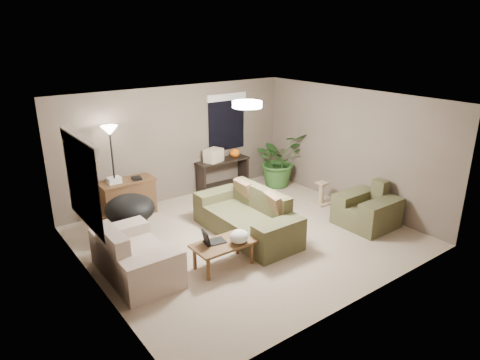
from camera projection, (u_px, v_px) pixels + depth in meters
room_shell at (247, 172)px, 7.49m from camera, size 5.50×5.50×5.50m
main_sofa at (248, 219)px, 7.91m from camera, size 0.95×2.20×0.85m
throw_pillows at (259, 198)px, 7.94m from camera, size 0.32×1.37×0.47m
loveseat at (134, 258)px, 6.57m from camera, size 0.90×1.60×0.85m
armchair at (367, 211)px, 8.28m from camera, size 0.95×1.00×0.85m
coffee_table at (224, 246)px, 6.80m from camera, size 1.00×0.55×0.42m
laptop at (211, 240)px, 6.74m from camera, size 0.39×0.28×0.24m
plastic_bag at (239, 237)px, 6.74m from camera, size 0.38×0.36×0.22m
desk at (128, 198)px, 8.70m from camera, size 1.10×0.50×0.75m
desk_papers at (119, 180)px, 8.46m from camera, size 0.69×0.28×0.12m
console_table at (223, 172)px, 10.04m from camera, size 1.30×0.40×0.75m
pumpkin at (235, 153)px, 10.10m from camera, size 0.28×0.28×0.21m
cardboard_box at (214, 155)px, 9.74m from camera, size 0.47×0.41×0.30m
papasan_chair at (130, 213)px, 7.76m from camera, size 1.00×1.00×0.80m
floor_lamp at (111, 142)px, 8.10m from camera, size 0.32×0.32×1.91m
ceiling_fixture at (247, 104)px, 7.09m from camera, size 0.50×0.50×0.10m
houseplant at (278, 165)px, 10.34m from camera, size 1.17×1.30×1.01m
cat_scratching_post at (321, 195)px, 9.30m from camera, size 0.32×0.32×0.50m
window_left at (80, 167)px, 6.01m from camera, size 0.05×1.56×1.33m
window_back at (227, 113)px, 9.91m from camera, size 1.06×0.05×1.33m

